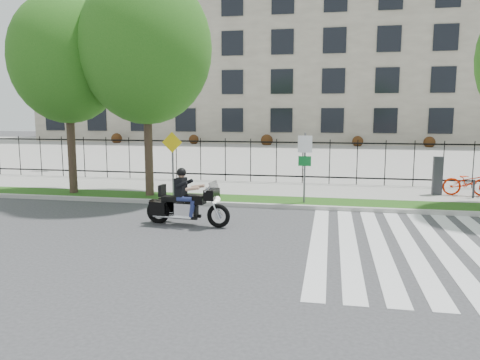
# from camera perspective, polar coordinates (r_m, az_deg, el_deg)

# --- Properties ---
(ground) EXTENTS (120.00, 120.00, 0.00)m
(ground) POSITION_cam_1_polar(r_m,az_deg,el_deg) (12.75, -0.41, -7.08)
(ground) COLOR #353537
(ground) RESTS_ON ground
(curb) EXTENTS (60.00, 0.20, 0.15)m
(curb) POSITION_cam_1_polar(r_m,az_deg,el_deg) (16.66, 2.39, -3.13)
(curb) COLOR #ABA9A1
(curb) RESTS_ON ground
(grass_verge) EXTENTS (60.00, 1.50, 0.15)m
(grass_verge) POSITION_cam_1_polar(r_m,az_deg,el_deg) (17.48, 2.81, -2.58)
(grass_verge) COLOR #1C4A12
(grass_verge) RESTS_ON ground
(sidewalk) EXTENTS (60.00, 3.50, 0.15)m
(sidewalk) POSITION_cam_1_polar(r_m,az_deg,el_deg) (19.92, 3.84, -1.24)
(sidewalk) COLOR gray
(sidewalk) RESTS_ON ground
(plaza) EXTENTS (80.00, 34.00, 0.10)m
(plaza) POSITION_cam_1_polar(r_m,az_deg,el_deg) (37.27, 7.24, 3.17)
(plaza) COLOR gray
(plaza) RESTS_ON ground
(crosswalk_stripes) EXTENTS (5.70, 8.00, 0.01)m
(crosswalk_stripes) POSITION_cam_1_polar(r_m,az_deg,el_deg) (12.74, 21.59, -7.67)
(crosswalk_stripes) COLOR silver
(crosswalk_stripes) RESTS_ON ground
(iron_fence) EXTENTS (30.00, 0.06, 2.00)m
(iron_fence) POSITION_cam_1_polar(r_m,az_deg,el_deg) (21.50, 4.46, 2.36)
(iron_fence) COLOR black
(iron_fence) RESTS_ON sidewalk
(office_building) EXTENTS (60.00, 21.90, 20.15)m
(office_building) POSITION_cam_1_polar(r_m,az_deg,el_deg) (57.39, 8.82, 14.87)
(office_building) COLOR gray
(office_building) RESTS_ON ground
(lamp_post_left) EXTENTS (1.06, 0.70, 4.25)m
(lamp_post_left) POSITION_cam_1_polar(r_m,az_deg,el_deg) (28.04, -20.14, 7.49)
(lamp_post_left) COLOR black
(lamp_post_left) RESTS_ON ground
(street_tree_0) EXTENTS (4.37, 4.37, 7.80)m
(street_tree_0) POSITION_cam_1_polar(r_m,az_deg,el_deg) (19.90, -20.35, 13.70)
(street_tree_0) COLOR #32231B
(street_tree_0) RESTS_ON grass_verge
(street_tree_1) EXTENTS (4.95, 4.95, 8.44)m
(street_tree_1) POSITION_cam_1_polar(r_m,az_deg,el_deg) (18.49, -11.42, 15.48)
(street_tree_1) COLOR #32231B
(street_tree_1) RESTS_ON grass_verge
(sign_pole_regulatory) EXTENTS (0.50, 0.09, 2.50)m
(sign_pole_regulatory) POSITION_cam_1_polar(r_m,az_deg,el_deg) (16.73, 7.90, 2.61)
(sign_pole_regulatory) COLOR #59595B
(sign_pole_regulatory) RESTS_ON grass_verge
(sign_pole_warning) EXTENTS (0.78, 0.09, 2.49)m
(sign_pole_warning) POSITION_cam_1_polar(r_m,az_deg,el_deg) (17.69, -8.23, 2.92)
(sign_pole_warning) COLOR #59595B
(sign_pole_warning) RESTS_ON grass_verge
(motorcycle_rider) EXTENTS (2.71, 0.91, 2.09)m
(motorcycle_rider) POSITION_cam_1_polar(r_m,az_deg,el_deg) (14.08, -6.52, -2.74)
(motorcycle_rider) COLOR black
(motorcycle_rider) RESTS_ON ground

